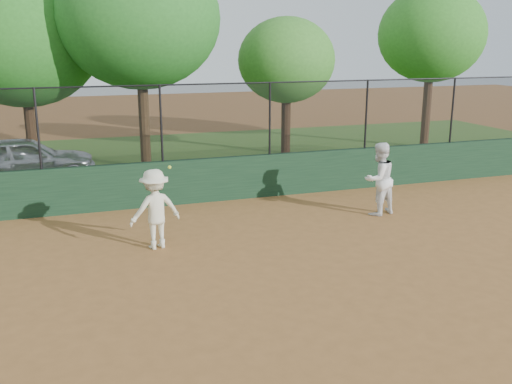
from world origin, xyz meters
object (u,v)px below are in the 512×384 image
object	(u,v)px
parked_car	(24,159)
tree_2	(139,18)
tree_1	(22,40)
player_main	(155,209)
tree_4	(432,35)
tree_3	(287,61)
player_second	(379,179)

from	to	relation	value
parked_car	tree_2	distance (m)	5.82
parked_car	tree_2	size ratio (longest dim) A/B	0.58
tree_1	tree_2	distance (m)	4.12
parked_car	tree_2	xyz separation A→B (m)	(3.87, 0.84, 4.27)
player_main	tree_1	size ratio (longest dim) A/B	0.27
tree_2	tree_4	distance (m)	11.59
parked_car	tree_1	world-z (taller)	tree_1
player_main	tree_1	distance (m)	10.69
player_main	tree_3	world-z (taller)	tree_3
player_second	tree_3	world-z (taller)	tree_3
parked_car	tree_3	xyz separation A→B (m)	(9.47, 1.83, 2.84)
player_second	tree_4	distance (m)	10.99
tree_1	tree_3	xyz separation A→B (m)	(9.31, -0.68, -0.75)
tree_4	player_main	bearing A→B (deg)	-146.00
player_second	tree_4	world-z (taller)	tree_4
player_main	tree_2	bearing A→B (deg)	83.21
parked_car	tree_1	bearing A→B (deg)	-9.08
parked_car	tree_1	distance (m)	4.39
player_second	tree_4	bearing A→B (deg)	-146.67
player_main	player_second	bearing A→B (deg)	6.29
player_main	tree_1	bearing A→B (deg)	105.80
player_main	tree_3	xyz separation A→B (m)	(6.56, 9.05, 2.71)
tree_3	tree_2	bearing A→B (deg)	-169.99
player_second	tree_3	distance (m)	8.87
parked_car	tree_4	bearing A→B (deg)	-90.79
tree_3	tree_4	bearing A→B (deg)	-5.65
player_main	tree_4	xyz separation A→B (m)	(12.54, 8.46, 3.67)
tree_4	tree_3	bearing A→B (deg)	174.35
player_second	tree_3	xyz separation A→B (m)	(0.85, 8.42, 2.65)
tree_3	player_second	bearing A→B (deg)	-95.75
player_main	tree_4	size ratio (longest dim) A/B	0.28
tree_1	tree_3	size ratio (longest dim) A/B	1.27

